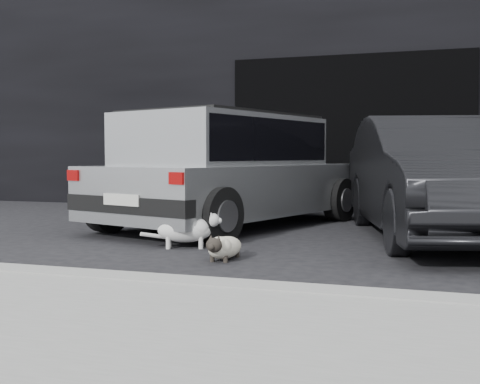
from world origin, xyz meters
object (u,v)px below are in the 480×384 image
(cat_siamese, at_px, (223,247))
(cat_white, at_px, (189,230))
(second_car, at_px, (436,177))
(silver_hatchback, at_px, (229,166))

(cat_siamese, xyz_separation_m, cat_white, (-0.57, 0.57, 0.07))
(second_car, bearing_deg, cat_white, -162.37)
(second_car, bearing_deg, silver_hatchback, 157.45)
(cat_siamese, bearing_deg, second_car, -129.07)
(second_car, height_order, cat_white, second_car)
(silver_hatchback, xyz_separation_m, cat_white, (0.20, -1.83, -0.61))
(second_car, distance_m, cat_siamese, 2.75)
(second_car, relative_size, cat_white, 5.46)
(silver_hatchback, relative_size, second_car, 1.03)
(cat_siamese, height_order, cat_white, cat_white)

